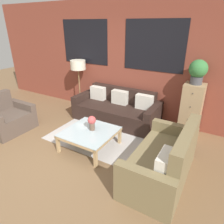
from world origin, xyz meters
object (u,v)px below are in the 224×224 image
(floor_lamp, at_px, (78,67))
(settee_vintage, at_px, (164,162))
(flower_vase, at_px, (92,122))
(couch_dark, at_px, (117,110))
(armchair_corner, at_px, (8,119))
(coffee_table, at_px, (90,133))
(drawer_cabinet, at_px, (191,110))
(potted_plant, at_px, (198,71))

(floor_lamp, bearing_deg, settee_vintage, -28.92)
(flower_vase, bearing_deg, couch_dark, 96.95)
(couch_dark, distance_m, floor_lamp, 1.58)
(armchair_corner, relative_size, coffee_table, 1.00)
(coffee_table, distance_m, floor_lamp, 2.24)
(couch_dark, distance_m, drawer_cabinet, 1.72)
(coffee_table, height_order, floor_lamp, floor_lamp)
(armchair_corner, bearing_deg, coffee_table, 9.87)
(couch_dark, distance_m, armchair_corner, 2.54)
(armchair_corner, distance_m, floor_lamp, 2.15)
(armchair_corner, height_order, potted_plant, potted_plant)
(floor_lamp, bearing_deg, flower_vase, -44.70)
(couch_dark, height_order, flower_vase, couch_dark)
(potted_plant, bearing_deg, couch_dark, -172.94)
(potted_plant, bearing_deg, settee_vintage, -91.87)
(armchair_corner, relative_size, drawer_cabinet, 0.81)
(couch_dark, bearing_deg, flower_vase, -83.05)
(settee_vintage, distance_m, floor_lamp, 3.45)
(settee_vintage, relative_size, potted_plant, 3.24)
(couch_dark, relative_size, coffee_table, 2.24)
(floor_lamp, xyz_separation_m, flower_vase, (1.44, -1.43, -0.65))
(armchair_corner, bearing_deg, settee_vintage, 3.83)
(couch_dark, height_order, settee_vintage, settee_vintage)
(armchair_corner, relative_size, potted_plant, 1.91)
(couch_dark, bearing_deg, potted_plant, 7.06)
(settee_vintage, relative_size, floor_lamp, 1.15)
(couch_dark, xyz_separation_m, coffee_table, (0.14, -1.33, 0.03))
(settee_vintage, height_order, flower_vase, settee_vintage)
(settee_vintage, bearing_deg, potted_plant, 88.13)
(armchair_corner, distance_m, potted_plant, 4.21)
(potted_plant, bearing_deg, drawer_cabinet, -90.00)
(drawer_cabinet, bearing_deg, armchair_corner, -152.20)
(potted_plant, distance_m, flower_vase, 2.30)
(floor_lamp, relative_size, potted_plant, 2.81)
(armchair_corner, height_order, flower_vase, armchair_corner)
(coffee_table, bearing_deg, couch_dark, 95.98)
(armchair_corner, xyz_separation_m, coffee_table, (2.04, 0.35, 0.04))
(couch_dark, height_order, coffee_table, couch_dark)
(armchair_corner, relative_size, floor_lamp, 0.68)
(couch_dark, distance_m, flower_vase, 1.29)
(settee_vintage, height_order, armchair_corner, settee_vintage)
(flower_vase, bearing_deg, coffee_table, -101.66)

